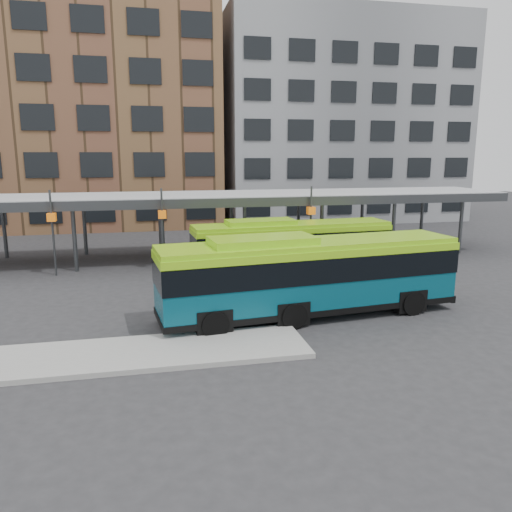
% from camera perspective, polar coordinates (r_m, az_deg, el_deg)
% --- Properties ---
extents(ground, '(120.00, 120.00, 0.00)m').
position_cam_1_polar(ground, '(20.90, -1.16, -7.21)').
color(ground, '#28282B').
rests_on(ground, ground).
extents(boarding_island, '(14.00, 3.00, 0.18)m').
position_cam_1_polar(boarding_island, '(17.79, -17.15, -10.90)').
color(boarding_island, gray).
rests_on(boarding_island, ground).
extents(canopy, '(40.00, 6.53, 4.80)m').
position_cam_1_polar(canopy, '(32.62, -5.69, 6.60)').
color(canopy, '#999B9E').
rests_on(canopy, ground).
extents(building_brick, '(26.00, 14.00, 22.00)m').
position_cam_1_polar(building_brick, '(51.95, -19.87, 15.69)').
color(building_brick, brown).
rests_on(building_brick, ground).
extents(building_grey, '(24.00, 14.00, 20.00)m').
position_cam_1_polar(building_grey, '(55.18, 9.07, 14.90)').
color(building_grey, slate).
rests_on(building_grey, ground).
extents(bus_front, '(12.91, 4.05, 3.50)m').
position_cam_1_polar(bus_front, '(20.92, 6.09, -2.05)').
color(bus_front, '#074557').
rests_on(bus_front, ground).
extents(bus_rear, '(11.54, 3.23, 3.14)m').
position_cam_1_polar(bus_rear, '(28.55, 4.07, 1.30)').
color(bus_rear, '#074557').
rests_on(bus_rear, ground).
extents(bike_rack, '(4.42, 1.43, 1.08)m').
position_cam_1_polar(bike_rack, '(35.77, 14.72, 1.16)').
color(bike_rack, slate).
rests_on(bike_rack, ground).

